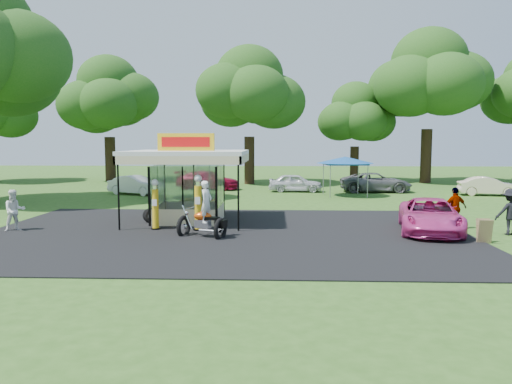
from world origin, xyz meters
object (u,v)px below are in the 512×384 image
bg_car_c (296,183)px  bg_car_d (376,182)px  spectator_west (14,210)px  spectator_east_b (455,208)px  bg_car_b (208,180)px  bg_car_e (488,186)px  gas_pump_left (155,206)px  kiosk_car (196,206)px  spectator_east_a (511,212)px  gas_station_kiosk (189,184)px  pink_sedan (430,216)px  motorcycle (205,215)px  a_frame_sign (484,231)px  tent_east (345,160)px  bg_car_a (136,185)px  tent_west (181,154)px  gas_pump_right (198,204)px

bg_car_c → bg_car_d: (6.06, 0.10, 0.05)m
spectator_west → spectator_east_b: (18.91, 1.37, 0.02)m
bg_car_b → bg_car_e: bearing=-87.9°
gas_pump_left → spectator_east_b: size_ratio=1.21×
bg_car_d → kiosk_car: bearing=135.9°
spectator_east_a → bg_car_e: 16.13m
spectator_east_b → gas_pump_left: bearing=-11.4°
gas_station_kiosk → bg_car_d: size_ratio=1.02×
pink_sedan → spectator_east_b: spectator_east_b is taller
gas_pump_left → kiosk_car: gas_pump_left is taller
motorcycle → bg_car_d: size_ratio=0.45×
gas_pump_left → pink_sedan: size_ratio=0.43×
spectator_west → bg_car_e: bearing=-8.2°
spectator_east_a → spectator_east_b: (-1.74, 1.37, -0.03)m
bg_car_b → a_frame_sign: bearing=-134.8°
spectator_west → spectator_east_a: bearing=-38.4°
tent_east → spectator_east_b: bearing=-76.9°
bg_car_d → tent_east: bearing=136.2°
gas_station_kiosk → bg_car_a: size_ratio=1.30×
spectator_east_b → tent_west: (-14.20, 11.36, 2.06)m
motorcycle → a_frame_sign: (10.62, -0.64, -0.45)m
spectator_east_a → bg_car_d: bearing=-86.0°
motorcycle → a_frame_sign: motorcycle is taller
gas_pump_left → bg_car_c: (6.64, 16.76, -0.37)m
gas_pump_left → spectator_east_b: bearing=3.8°
bg_car_a → tent_east: size_ratio=1.05×
gas_station_kiosk → pink_sedan: (10.56, -2.46, -1.07)m
spectator_east_b → tent_west: 18.30m
gas_pump_left → bg_car_c: bearing=68.4°
gas_pump_left → bg_car_e: size_ratio=0.55×
gas_pump_right → kiosk_car: gas_pump_right is taller
bg_car_a → bg_car_c: size_ratio=1.03×
spectator_east_b → gas_pump_right: bearing=-9.9°
motorcycle → tent_east: bearing=84.5°
bg_car_a → gas_station_kiosk: bearing=-130.0°
bg_car_a → pink_sedan: bearing=-107.6°
bg_car_a → bg_car_b: bearing=-24.8°
motorcycle → bg_car_d: bearing=81.4°
gas_pump_right → tent_west: 12.89m
gas_pump_right → tent_east: bearing=60.2°
gas_pump_right → spectator_east_b: 11.17m
tent_west → gas_station_kiosk: bearing=-77.3°
bg_car_b → tent_west: 6.64m
pink_sedan → tent_west: tent_west is taller
a_frame_sign → kiosk_car: kiosk_car is taller
gas_station_kiosk → gas_pump_right: bearing=-71.2°
bg_car_e → tent_east: size_ratio=1.02×
kiosk_car → bg_car_d: bearing=-43.3°
a_frame_sign → spectator_east_b: 3.16m
spectator_west → bg_car_e: size_ratio=0.44×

